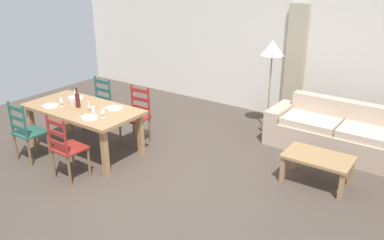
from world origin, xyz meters
TOP-DOWN VIEW (x-y plane):
  - ground_plane at (0.00, 0.00)m, footprint 9.60×9.60m
  - wall_far at (0.00, 3.30)m, footprint 9.60×0.16m
  - curtain_panel_left at (0.63, 3.16)m, footprint 0.35×0.08m
  - dining_table at (-1.54, -0.07)m, footprint 1.90×0.96m
  - dining_chair_near_left at (-2.00, -0.79)m, footprint 0.43×0.41m
  - dining_chair_near_right at (-1.05, -0.82)m, footprint 0.43×0.41m
  - dining_chair_far_left at (-2.02, 0.69)m, footprint 0.43×0.41m
  - dining_chair_far_right at (-1.10, 0.68)m, footprint 0.43×0.42m
  - dinner_plate_near_left at (-1.99, -0.32)m, footprint 0.24×0.24m
  - fork_near_left at (-2.14, -0.32)m, footprint 0.03×0.17m
  - dinner_plate_near_right at (-1.09, -0.32)m, footprint 0.24×0.24m
  - fork_near_right at (-1.24, -0.32)m, footprint 0.02×0.17m
  - dinner_plate_far_left at (-1.99, 0.18)m, footprint 0.24×0.24m
  - fork_far_left at (-2.14, 0.18)m, footprint 0.02×0.17m
  - dinner_plate_far_right at (-1.09, 0.18)m, footprint 0.24×0.24m
  - fork_far_right at (-1.24, 0.18)m, footprint 0.03×0.17m
  - wine_bottle at (-1.60, -0.10)m, footprint 0.07×0.07m
  - wine_glass_near_left at (-1.85, -0.22)m, footprint 0.06×0.06m
  - wine_glass_near_right at (-0.95, -0.19)m, footprint 0.06×0.06m
  - wine_glass_far_left at (-1.84, 0.08)m, footprint 0.06×0.06m
  - coffee_cup_primary at (-1.23, -0.12)m, footprint 0.07×0.07m
  - coffee_cup_secondary at (-1.79, -0.05)m, footprint 0.07×0.07m
  - candle_tall at (-1.72, -0.05)m, footprint 0.05×0.05m
  - candle_short at (-1.34, -0.11)m, footprint 0.05×0.05m
  - couch at (1.84, 2.26)m, footprint 2.29×0.83m
  - coffee_table at (1.87, 1.04)m, footprint 0.90×0.56m
  - standing_lamp at (0.48, 2.44)m, footprint 0.40×0.40m

SIDE VIEW (x-z plane):
  - ground_plane at x=0.00m, z-range -0.02..0.00m
  - couch at x=1.84m, z-range -0.11..0.69m
  - coffee_table at x=1.87m, z-range 0.15..0.57m
  - dining_chair_near_left at x=-2.00m, z-range 0.00..0.96m
  - dining_chair_near_right at x=-1.05m, z-range 0.00..0.96m
  - dining_chair_far_left at x=-2.02m, z-range 0.00..0.96m
  - dining_chair_far_right at x=-1.10m, z-range 0.00..0.96m
  - dining_table at x=-1.54m, z-range 0.29..1.04m
  - fork_near_left at x=-2.14m, z-range 0.75..0.76m
  - fork_near_right at x=-1.24m, z-range 0.75..0.76m
  - fork_far_left at x=-2.14m, z-range 0.75..0.76m
  - fork_far_right at x=-1.24m, z-range 0.75..0.76m
  - dinner_plate_near_left at x=-1.99m, z-range 0.75..0.77m
  - dinner_plate_near_right at x=-1.09m, z-range 0.75..0.77m
  - dinner_plate_far_left at x=-1.99m, z-range 0.75..0.77m
  - dinner_plate_far_right at x=-1.09m, z-range 0.75..0.77m
  - candle_short at x=-1.34m, z-range 0.72..0.86m
  - coffee_cup_primary at x=-1.23m, z-range 0.75..0.84m
  - coffee_cup_secondary at x=-1.79m, z-range 0.75..0.84m
  - candle_tall at x=-1.72m, z-range 0.70..0.94m
  - wine_glass_near_left at x=-1.85m, z-range 0.78..0.94m
  - wine_glass_near_right at x=-0.95m, z-range 0.78..0.94m
  - wine_glass_far_left at x=-1.84m, z-range 0.78..0.94m
  - wine_bottle at x=-1.60m, z-range 0.71..1.03m
  - curtain_panel_left at x=0.63m, z-range 0.00..2.20m
  - wall_far at x=0.00m, z-range 0.00..2.70m
  - standing_lamp at x=0.48m, z-range 0.59..2.23m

